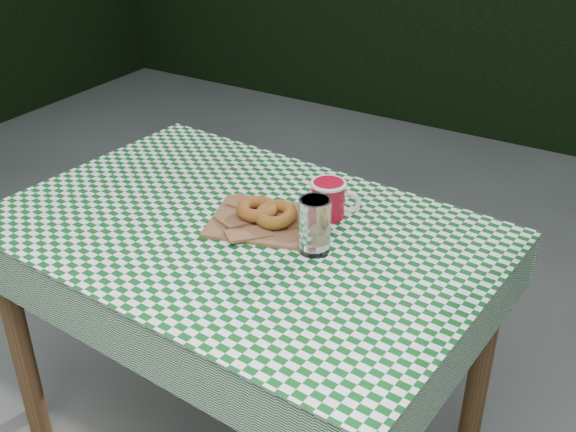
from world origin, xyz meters
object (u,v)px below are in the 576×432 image
at_px(table, 246,348).
at_px(coffee_mug, 328,199).
at_px(paper_bag, 266,220).
at_px(drinking_glass, 315,226).

distance_m(table, coffee_mug, 0.48).
xyz_separation_m(table, paper_bag, (0.04, 0.05, 0.39)).
xyz_separation_m(paper_bag, coffee_mug, (0.11, 0.11, 0.04)).
height_order(table, coffee_mug, coffee_mug).
bearing_deg(coffee_mug, paper_bag, -152.20).
height_order(table, drinking_glass, drinking_glass).
height_order(coffee_mug, drinking_glass, drinking_glass).
distance_m(coffee_mug, drinking_glass, 0.17).
bearing_deg(table, drinking_glass, 4.42).
bearing_deg(drinking_glass, coffee_mug, 107.64).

